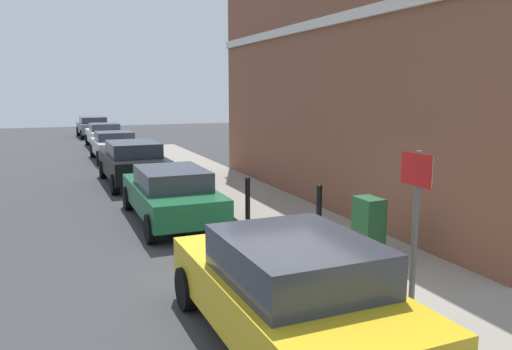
# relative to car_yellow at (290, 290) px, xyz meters

# --- Properties ---
(ground) EXTENTS (80.00, 80.00, 0.00)m
(ground) POSITION_rel_car_yellow_xyz_m (0.74, 2.10, -0.77)
(ground) COLOR #38383A
(sidewalk) EXTENTS (2.52, 30.00, 0.15)m
(sidewalk) POSITION_rel_car_yellow_xyz_m (2.68, 8.10, -0.70)
(sidewalk) COLOR gray
(sidewalk) RESTS_ON ground
(corner_building) EXTENTS (7.60, 13.42, 7.67)m
(corner_building) POSITION_rel_car_yellow_xyz_m (7.69, 6.81, 3.07)
(corner_building) COLOR brown
(corner_building) RESTS_ON ground
(car_yellow) EXTENTS (2.03, 4.31, 1.49)m
(car_yellow) POSITION_rel_car_yellow_xyz_m (0.00, 0.00, 0.00)
(car_yellow) COLOR gold
(car_yellow) RESTS_ON ground
(car_green) EXTENTS (1.85, 4.43, 1.36)m
(car_green) POSITION_rel_car_yellow_xyz_m (0.04, 6.72, -0.05)
(car_green) COLOR #195933
(car_green) RESTS_ON ground
(car_black) EXTENTS (1.98, 4.35, 1.48)m
(car_black) POSITION_rel_car_yellow_xyz_m (-0.02, 12.24, 0.01)
(car_black) COLOR black
(car_black) RESTS_ON ground
(car_silver) EXTENTS (1.99, 4.00, 1.32)m
(car_silver) POSITION_rel_car_yellow_xyz_m (0.14, 18.65, -0.07)
(car_silver) COLOR #B7B7BC
(car_silver) RESTS_ON ground
(car_white) EXTENTS (1.89, 4.02, 1.35)m
(car_white) POSITION_rel_car_yellow_xyz_m (0.27, 24.41, -0.05)
(car_white) COLOR silver
(car_white) RESTS_ON ground
(car_grey) EXTENTS (2.06, 4.07, 1.39)m
(car_grey) POSITION_rel_car_yellow_xyz_m (0.21, 31.05, -0.03)
(car_grey) COLOR slate
(car_grey) RESTS_ON ground
(utility_cabinet) EXTENTS (0.46, 0.61, 1.15)m
(utility_cabinet) POSITION_rel_car_yellow_xyz_m (2.67, 2.18, -0.09)
(utility_cabinet) COLOR #1E4C28
(utility_cabinet) RESTS_ON sidewalk
(bollard_near_cabinet) EXTENTS (0.14, 0.14, 1.04)m
(bollard_near_cabinet) POSITION_rel_car_yellow_xyz_m (2.77, 4.20, -0.07)
(bollard_near_cabinet) COLOR black
(bollard_near_cabinet) RESTS_ON sidewalk
(bollard_far_kerb) EXTENTS (0.14, 0.14, 1.04)m
(bollard_far_kerb) POSITION_rel_car_yellow_xyz_m (1.67, 5.72, -0.07)
(bollard_far_kerb) COLOR black
(bollard_far_kerb) RESTS_ON sidewalk
(street_sign) EXTENTS (0.08, 0.60, 2.30)m
(street_sign) POSITION_rel_car_yellow_xyz_m (1.82, -0.08, 0.89)
(street_sign) COLOR #59595B
(street_sign) RESTS_ON sidewalk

